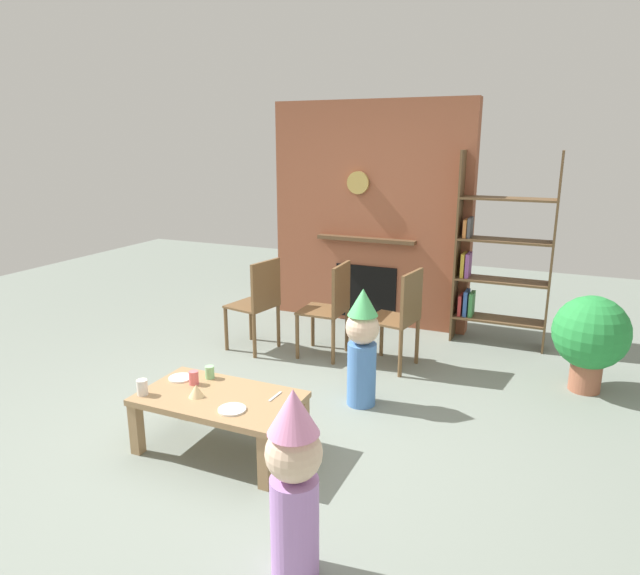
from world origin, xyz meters
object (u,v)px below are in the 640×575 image
at_px(paper_plate_front, 232,409).
at_px(paper_plate_rear, 180,378).
at_px(dining_chair_left, 259,300).
at_px(dining_chair_middle, 332,304).
at_px(paper_cup_near_left, 142,387).
at_px(bookshelf, 496,260).
at_px(paper_cup_center, 210,372).
at_px(birthday_cake_slice, 196,391).
at_px(child_with_cone_hat, 294,480).
at_px(potted_plant_tall, 591,335).
at_px(coffee_table, 219,404).
at_px(paper_cup_near_right, 194,378).
at_px(child_in_pink, 362,344).
at_px(dining_chair_right, 401,314).

height_order(paper_plate_front, paper_plate_rear, same).
relative_size(dining_chair_left, dining_chair_middle, 1.00).
bearing_deg(paper_cup_near_left, bookshelf, 58.91).
distance_m(paper_cup_near_left, paper_cup_center, 0.47).
relative_size(paper_cup_center, paper_plate_rear, 0.54).
relative_size(birthday_cake_slice, child_with_cone_hat, 0.11).
height_order(bookshelf, paper_cup_near_left, bookshelf).
bearing_deg(birthday_cake_slice, potted_plant_tall, 41.01).
relative_size(coffee_table, birthday_cake_slice, 10.43).
bearing_deg(coffee_table, bookshelf, 64.39).
xyz_separation_m(birthday_cake_slice, child_with_cone_hat, (1.06, -0.72, 0.07)).
relative_size(bookshelf, birthday_cake_slice, 19.00).
distance_m(bookshelf, paper_cup_near_left, 3.54).
xyz_separation_m(paper_cup_center, potted_plant_tall, (2.43, 1.76, 0.05)).
bearing_deg(coffee_table, paper_plate_rear, 163.66).
bearing_deg(paper_cup_near_right, potted_plant_tall, 37.30).
xyz_separation_m(paper_cup_near_left, child_in_pink, (1.09, 1.19, 0.05)).
relative_size(paper_plate_front, paper_plate_rear, 1.07).
xyz_separation_m(bookshelf, potted_plant_tall, (0.86, -0.86, -0.38)).
distance_m(bookshelf, child_in_pink, 2.00).
bearing_deg(bookshelf, birthday_cake_slice, -117.06).
xyz_separation_m(paper_cup_near_right, dining_chair_left, (-0.41, 1.60, 0.08)).
relative_size(birthday_cake_slice, potted_plant_tall, 0.13).
bearing_deg(paper_cup_near_left, dining_chair_middle, 76.25).
height_order(paper_cup_near_right, child_in_pink, child_in_pink).
bearing_deg(birthday_cake_slice, paper_cup_near_left, -161.08).
xyz_separation_m(bookshelf, birthday_cake_slice, (-1.48, -2.89, -0.43)).
relative_size(birthday_cake_slice, dining_chair_left, 0.11).
bearing_deg(paper_cup_center, birthday_cake_slice, -72.47).
bearing_deg(paper_plate_rear, paper_plate_front, -23.67).
bearing_deg(paper_plate_rear, bookshelf, 57.16).
distance_m(bookshelf, dining_chair_right, 1.25).
height_order(child_with_cone_hat, potted_plant_tall, child_with_cone_hat).
relative_size(bookshelf, child_in_pink, 2.05).
relative_size(dining_chair_left, potted_plant_tall, 1.13).
distance_m(paper_plate_rear, child_in_pink, 1.35).
bearing_deg(dining_chair_left, child_with_cone_hat, 133.49).
height_order(paper_cup_near_right, dining_chair_middle, dining_chair_middle).
distance_m(paper_cup_near_right, paper_cup_center, 0.13).
height_order(paper_cup_near_left, paper_cup_center, paper_cup_near_left).
relative_size(bookshelf, coffee_table, 1.82).
bearing_deg(bookshelf, dining_chair_right, -122.82).
bearing_deg(paper_cup_near_left, paper_plate_front, 4.17).
relative_size(paper_cup_near_right, birthday_cake_slice, 0.93).
bearing_deg(paper_cup_near_right, paper_cup_near_left, -127.51).
relative_size(bookshelf, paper_plate_front, 11.03).
bearing_deg(birthday_cake_slice, dining_chair_right, 66.33).
xyz_separation_m(paper_cup_near_left, potted_plant_tall, (2.68, 2.15, 0.04)).
height_order(child_with_cone_hat, child_in_pink, child_with_cone_hat).
height_order(paper_cup_center, child_with_cone_hat, child_with_cone_hat).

